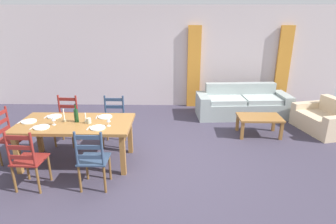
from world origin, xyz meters
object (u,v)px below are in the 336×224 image
Objects in this scene: dining_chair_far_left at (67,120)px; dining_chair_near_left at (28,160)px; dining_chair_head_west at (10,136)px; wine_bottle at (76,115)px; dining_chair_near_right at (93,159)px; wine_glass_near_left at (53,118)px; armchair_upholstered at (325,120)px; dining_table at (76,127)px; coffee_table at (259,119)px; wine_glass_near_right at (108,120)px; dining_chair_far_right at (114,121)px; couch at (242,105)px; coffee_cup_primary at (89,121)px.

dining_chair_near_left is at bearing -89.73° from dining_chair_far_left.
wine_bottle is (1.19, 0.01, 0.39)m from dining_chair_head_west.
dining_chair_near_right is 5.96× the size of wine_glass_near_left.
dining_chair_near_right is 0.73× the size of armchair_upholstered.
wine_glass_near_left is (0.16, -0.90, 0.38)m from dining_chair_far_left.
dining_table is at bearing -0.49° from dining_chair_head_west.
coffee_table is (3.78, 1.35, -0.51)m from wine_glass_near_left.
wine_glass_near_left reaches higher than armchair_upholstered.
dining_chair_near_right is 3.59m from coffee_table.
wine_glass_near_left is at bearing -80.10° from dining_chair_far_left.
dining_chair_near_right is at bearing -100.88° from wine_glass_near_right.
armchair_upholstered is (4.41, 1.65, -0.61)m from wine_glass_near_right.
coffee_table is at bearing -170.14° from armchair_upholstered.
dining_chair_head_west is (-1.64, -0.76, 0.00)m from dining_chair_far_right.
dining_table is at bearing 122.81° from dining_chair_near_right.
couch is at bearing 40.14° from dining_chair_near_left.
wine_bottle is at bearing -163.47° from armchair_upholstered.
couch reaches higher than armchair_upholstered.
couch is (4.55, 2.44, -0.19)m from dining_chair_head_west.
dining_chair_near_right is 4.33m from couch.
wine_bottle reaches higher than wine_glass_near_left.
wine_bottle reaches higher than dining_table.
dining_table reaches higher than coffee_table.
dining_chair_near_left is at bearing -102.55° from wine_glass_near_left.
coffee_table is (2.87, 1.38, -0.51)m from wine_glass_near_right.
couch reaches higher than dining_table.
dining_chair_head_west is at bearing -155.06° from dining_chair_far_right.
dining_chair_near_left is at bearing -139.86° from couch.
dining_chair_far_right is at bearing 48.94° from wine_glass_near_left.
coffee_cup_primary reaches higher than couch.
dining_chair_near_left is 1.00× the size of dining_chair_near_right.
dining_chair_near_right is at bearing -153.47° from armchair_upholstered.
armchair_upholstered is at bearing 16.96° from wine_glass_near_left.
coffee_cup_primary is (0.55, 0.08, -0.07)m from wine_glass_near_left.
dining_table is 0.92m from dining_chair_near_right.
dining_chair_near_left is at bearing -120.43° from wine_bottle.
dining_chair_near_left is 1.00× the size of dining_chair_head_west.
dining_table is 11.80× the size of wine_glass_near_left.
dining_table is 0.92m from dining_chair_far_left.
dining_chair_far_left is 1.00× the size of dining_chair_head_west.
dining_chair_head_west is (-1.16, 0.01, -0.19)m from dining_table.
dining_table is 0.21m from wine_bottle.
dining_chair_near_right is 1.07× the size of coffee_table.
dining_chair_far_right reaches higher than coffee_table.
dining_chair_near_left reaches higher than armchair_upholstered.
coffee_cup_primary is (1.41, -0.05, 0.32)m from dining_chair_head_west.
coffee_cup_primary reaches higher than armchair_upholstered.
coffee_table is (4.64, 1.22, -0.12)m from dining_chair_head_west.
wine_glass_near_right is (1.06, -0.93, 0.38)m from dining_chair_far_left.
wine_bottle is 0.24m from coffee_cup_primary.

